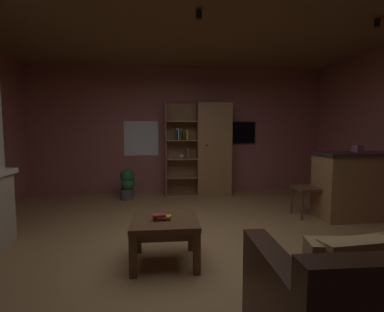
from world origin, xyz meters
The scene contains 16 objects.
floor centered at (0.00, 0.00, -0.01)m, with size 6.40×6.09×0.02m, color #A37A4C.
wall_back centered at (0.00, 3.07, 1.37)m, with size 6.52×0.06×2.74m, color #9E5B56.
ceiling centered at (0.00, 0.00, 2.75)m, with size 6.40×6.09×0.02m, color brown.
window_pane_back centered at (-0.84, 3.04, 1.21)m, with size 0.74×0.01×0.74m, color white.
bookshelf_cabinet centered at (0.62, 2.80, 0.97)m, with size 1.39×0.41×1.96m.
kitchen_bar_counter centered at (2.75, 0.92, 0.52)m, with size 1.46×0.64×1.04m.
tissue_box centered at (2.70, 1.00, 1.09)m, with size 0.12×0.12×0.11m, color #995972.
coffee_table centered at (-0.35, -0.29, 0.37)m, with size 0.68×0.62×0.46m.
table_book_0 centered at (-0.41, -0.30, 0.47)m, with size 0.13×0.09×0.02m, color #B22D2D.
table_book_1 centered at (-0.36, -0.31, 0.49)m, with size 0.14×0.09×0.02m, color gold.
table_book_2 centered at (-0.41, -0.32, 0.51)m, with size 0.13×0.09×0.02m, color #B22D2D.
dining_chair centered at (2.01, 1.06, 0.53)m, with size 0.43×0.43×0.92m.
potted_floor_plant centered at (-1.08, 2.51, 0.33)m, with size 0.30×0.31×0.62m.
wall_mounted_tv centered at (1.26, 3.01, 1.33)m, with size 0.86×0.06×0.49m.
track_light_spot_1 centered at (0.05, 0.13, 2.67)m, with size 0.07×0.07×0.09m, color black.
track_light_spot_2 centered at (2.23, 0.14, 2.67)m, with size 0.07×0.07×0.09m, color black.
Camera 1 is at (-0.36, -3.12, 1.36)m, focal length 26.21 mm.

